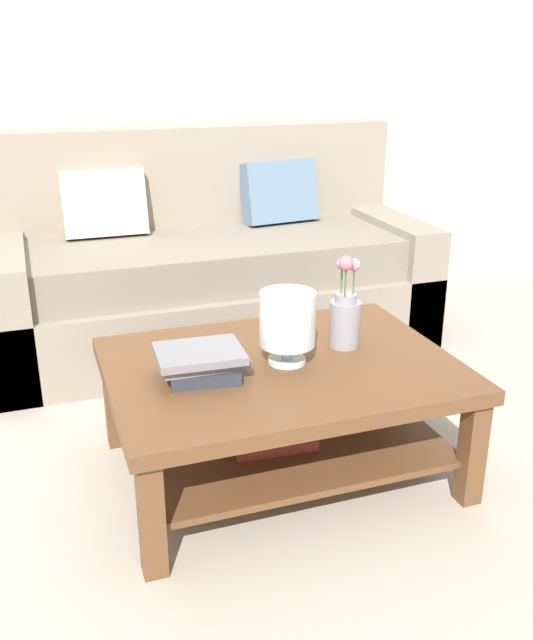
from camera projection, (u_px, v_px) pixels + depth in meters
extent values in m
plane|color=#ADA393|center=(260.00, 425.00, 2.81)|extent=(10.00, 10.00, 0.00)
cube|color=#BCB7B2|center=(162.00, 65.00, 3.78)|extent=(6.40, 0.12, 2.70)
cube|color=gray|center=(214.00, 310.00, 3.55)|extent=(2.16, 0.90, 0.36)
cube|color=gray|center=(214.00, 258.00, 3.43)|extent=(1.92, 0.74, 0.20)
cube|color=gray|center=(194.00, 194.00, 3.67)|extent=(2.16, 0.20, 0.70)
cube|color=gray|center=(9.00, 309.00, 3.21)|extent=(0.20, 0.90, 0.60)
cube|color=gray|center=(385.00, 269.00, 3.81)|extent=(0.20, 0.90, 0.60)
cube|color=beige|center=(104.00, 203.00, 3.40)|extent=(0.40, 0.19, 0.34)
cube|color=slate|center=(279.00, 192.00, 3.68)|extent=(0.42, 0.23, 0.34)
cube|color=brown|center=(281.00, 369.00, 2.36)|extent=(1.16, 0.87, 0.05)
cube|color=brown|center=(151.00, 518.00, 1.94)|extent=(0.07, 0.07, 0.37)
cube|color=brown|center=(472.00, 452.00, 2.27)|extent=(0.07, 0.07, 0.37)
cube|color=brown|center=(114.00, 400.00, 2.61)|extent=(0.07, 0.07, 0.37)
cube|color=brown|center=(366.00, 362.00, 2.93)|extent=(0.07, 0.07, 0.37)
cube|color=brown|center=(281.00, 436.00, 2.45)|extent=(1.04, 0.75, 0.02)
cube|color=#993833|center=(271.00, 437.00, 2.39)|extent=(0.29, 0.22, 0.04)
cube|color=#993833|center=(269.00, 426.00, 2.39)|extent=(0.32, 0.26, 0.03)
cube|color=#2D333D|center=(203.00, 369.00, 2.25)|extent=(0.25, 0.24, 0.04)
cube|color=slate|center=(202.00, 359.00, 2.24)|extent=(0.28, 0.20, 0.03)
cube|color=slate|center=(199.00, 353.00, 2.21)|extent=(0.29, 0.23, 0.03)
cylinder|color=silver|center=(287.00, 360.00, 2.35)|extent=(0.13, 0.13, 0.02)
cylinder|color=silver|center=(287.00, 351.00, 2.34)|extent=(0.04, 0.04, 0.05)
cylinder|color=silver|center=(287.00, 319.00, 2.30)|extent=(0.19, 0.19, 0.18)
sphere|color=#3D6075|center=(279.00, 330.00, 2.30)|extent=(0.05, 0.05, 0.05)
sphere|color=tan|center=(294.00, 327.00, 2.33)|extent=(0.05, 0.05, 0.05)
cylinder|color=gray|center=(345.00, 324.00, 2.46)|extent=(0.11, 0.11, 0.17)
cylinder|color=gray|center=(346.00, 298.00, 2.43)|extent=(0.08, 0.08, 0.03)
cylinder|color=#426638|center=(354.00, 281.00, 2.41)|extent=(0.01, 0.01, 0.09)
sphere|color=#B28CB7|center=(354.00, 265.00, 2.39)|extent=(0.04, 0.04, 0.04)
cylinder|color=#426638|center=(342.00, 280.00, 2.42)|extent=(0.01, 0.01, 0.09)
sphere|color=#B28CB7|center=(342.00, 264.00, 2.40)|extent=(0.04, 0.04, 0.04)
cylinder|color=#426638|center=(345.00, 282.00, 2.37)|extent=(0.01, 0.01, 0.10)
sphere|color=#C66B7A|center=(346.00, 263.00, 2.35)|extent=(0.05, 0.05, 0.05)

